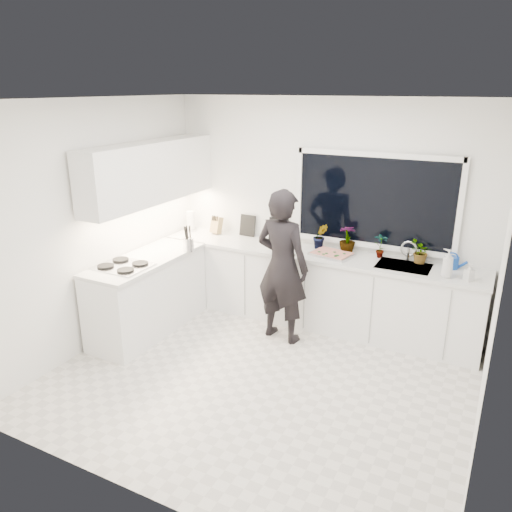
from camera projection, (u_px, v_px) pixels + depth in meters
The scene contains 25 objects.
floor at pixel (260, 379), 5.05m from camera, with size 4.00×3.50×0.02m, color beige.
wall_back at pixel (325, 212), 6.09m from camera, with size 4.00×0.02×2.70m, color white.
wall_left at pixel (97, 226), 5.48m from camera, with size 0.02×3.50×2.70m, color white.
wall_right at pixel (499, 291), 3.74m from camera, with size 0.02×3.50×2.70m, color white.
ceiling at pixel (261, 98), 4.17m from camera, with size 4.00×3.50×0.02m, color white.
window at pixel (374, 201), 5.74m from camera, with size 1.80×0.02×1.00m, color black.
base_cabinets_back at pixel (313, 289), 6.13m from camera, with size 3.92×0.58×0.88m, color white.
base_cabinets_left at pixel (148, 296), 5.92m from camera, with size 0.58×1.60×0.88m, color white.
countertop_back at pixel (314, 254), 5.97m from camera, with size 3.94×0.62×0.04m, color silver.
countertop_left at pixel (145, 260), 5.77m from camera, with size 0.62×1.60×0.04m, color silver.
upper_cabinets at pixel (151, 172), 5.81m from camera, with size 0.34×2.10×0.70m, color white.
sink at pixel (403, 270), 5.53m from camera, with size 0.58×0.42×0.14m, color silver.
faucet at pixel (408, 251), 5.65m from camera, with size 0.03×0.03×0.22m, color silver.
stovetop at pixel (123, 266), 5.48m from camera, with size 0.56×0.48×0.03m, color black.
person at pixel (282, 266), 5.60m from camera, with size 0.65×0.42×1.77m, color black.
pizza_tray at pixel (332, 254), 5.84m from camera, with size 0.46×0.34×0.03m, color silver.
pizza at pixel (332, 253), 5.84m from camera, with size 0.42×0.30×0.01m, color red.
watering_can at pixel (452, 263), 5.42m from camera, with size 0.14×0.14×0.13m, color #1142A8.
paper_towel_roll at pixel (191, 221), 6.81m from camera, with size 0.11×0.11×0.26m, color silver.
knife_block at pixel (217, 226), 6.68m from camera, with size 0.13×0.10×0.22m, color #A07B4A.
utensil_crock at pixel (188, 244), 5.99m from camera, with size 0.13×0.13×0.16m, color silver.
picture_frame_large at pixel (248, 225), 6.58m from camera, with size 0.22×0.02×0.28m, color black.
picture_frame_small at pixel (279, 229), 6.38m from camera, with size 0.25×0.02×0.30m, color black.
herb_plants at pixel (370, 244), 5.79m from camera, with size 1.43×0.29×0.33m.
soap_bottles at pixel (452, 265), 5.12m from camera, with size 0.34×0.13×0.30m.
Camera 1 is at (1.97, -3.91, 2.81)m, focal length 35.00 mm.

